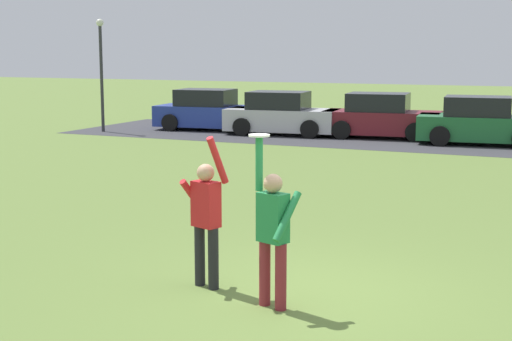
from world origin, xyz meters
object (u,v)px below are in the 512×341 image
(parked_car_silver, at_px, (281,115))
(parked_car_maroon, at_px, (381,117))
(lamppost_by_lot, at_px, (101,64))
(frisbee_disc, at_px, (259,135))
(parked_car_blue, at_px, (208,111))
(person_defender, at_px, (206,215))
(parked_car_green, at_px, (481,123))
(person_catcher, at_px, (273,229))

(parked_car_silver, relative_size, parked_car_maroon, 1.00)
(lamppost_by_lot, bearing_deg, parked_car_maroon, 12.85)
(frisbee_disc, relative_size, parked_car_maroon, 0.06)
(parked_car_blue, bearing_deg, parked_car_maroon, -5.13)
(person_defender, relative_size, frisbee_disc, 8.00)
(parked_car_maroon, relative_size, parked_car_green, 1.00)
(parked_car_maroon, xyz_separation_m, lamppost_by_lot, (-10.28, -2.35, 1.86))
(person_defender, bearing_deg, person_catcher, 0.00)
(parked_car_green, bearing_deg, parked_car_maroon, 164.77)
(lamppost_by_lot, bearing_deg, person_catcher, -49.13)
(person_defender, bearing_deg, frisbee_disc, 0.00)
(frisbee_disc, distance_m, parked_car_green, 17.64)
(person_catcher, bearing_deg, parked_car_silver, -49.12)
(parked_car_maroon, bearing_deg, lamppost_by_lot, -173.24)
(parked_car_silver, xyz_separation_m, parked_car_maroon, (3.64, 0.50, 0.00))
(person_defender, height_order, parked_car_maroon, person_defender)
(frisbee_disc, distance_m, lamppost_by_lot, 20.81)
(parked_car_maroon, bearing_deg, parked_car_green, -15.23)
(person_defender, height_order, parked_car_silver, person_defender)
(person_defender, relative_size, lamppost_by_lot, 0.48)
(parked_car_maroon, bearing_deg, frisbee_disc, -85.94)
(person_catcher, relative_size, parked_car_blue, 0.49)
(parked_car_blue, height_order, parked_car_silver, same)
(parked_car_silver, height_order, lamppost_by_lot, lamppost_by_lot)
(person_defender, distance_m, parked_car_silver, 18.35)
(person_catcher, xyz_separation_m, lamppost_by_lot, (-13.74, 15.88, 1.60))
(parked_car_blue, relative_size, lamppost_by_lot, 1.00)
(person_catcher, distance_m, person_defender, 1.17)
(parked_car_blue, height_order, parked_car_maroon, same)
(parked_car_maroon, bearing_deg, person_defender, -88.56)
(person_defender, distance_m, parked_car_blue, 19.99)
(frisbee_disc, height_order, lamppost_by_lot, lamppost_by_lot)
(frisbee_disc, bearing_deg, parked_car_silver, 111.31)
(person_catcher, relative_size, lamppost_by_lot, 0.49)
(parked_car_blue, relative_size, parked_car_maroon, 1.00)
(parked_car_blue, distance_m, parked_car_green, 10.41)
(parked_car_blue, bearing_deg, lamppost_by_lot, -152.86)
(parked_car_green, bearing_deg, parked_car_silver, 173.36)
(parked_car_blue, xyz_separation_m, parked_car_green, (10.40, -0.45, 0.00))
(parked_car_blue, distance_m, parked_car_maroon, 6.88)
(frisbee_disc, bearing_deg, lamppost_by_lot, 130.56)
(parked_car_blue, distance_m, lamppost_by_lot, 4.47)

